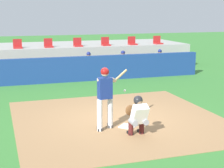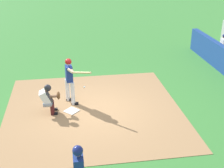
{
  "view_description": "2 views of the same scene",
  "coord_description": "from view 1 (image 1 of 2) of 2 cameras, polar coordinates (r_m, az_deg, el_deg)",
  "views": [
    {
      "loc": [
        -3.54,
        -10.21,
        3.35
      ],
      "look_at": [
        0.0,
        0.7,
        1.0
      ],
      "focal_mm": 57.49,
      "sensor_mm": 36.0,
      "label": 1
    },
    {
      "loc": [
        10.07,
        -0.84,
        5.59
      ],
      "look_at": [
        0.0,
        0.7,
        1.0
      ],
      "focal_mm": 49.76,
      "sensor_mm": 36.0,
      "label": 2
    }
  ],
  "objects": [
    {
      "name": "dugout_player_2",
      "position": [
        18.86,
        1.87,
        3.41
      ],
      "size": [
        0.49,
        0.7,
        1.3
      ],
      "color": "#939399",
      "rests_on": "ground"
    },
    {
      "name": "batter_at_plate",
      "position": [
        10.11,
        -1.03,
        -1.65
      ],
      "size": [
        1.19,
        0.95,
        1.8
      ],
      "color": "silver",
      "rests_on": "ground"
    },
    {
      "name": "stadium_seat_3",
      "position": [
        19.86,
        -10.07,
        6.15
      ],
      "size": [
        0.46,
        0.46,
        0.48
      ],
      "color": "#A51E1E",
      "rests_on": "stands_platform"
    },
    {
      "name": "dugout_player_1",
      "position": [
        18.32,
        -3.62,
        3.15
      ],
      "size": [
        0.49,
        0.7,
        1.3
      ],
      "color": "#939399",
      "rests_on": "ground"
    },
    {
      "name": "stands_platform",
      "position": [
        21.57,
        -8.42,
        4.39
      ],
      "size": [
        15.0,
        4.4,
        1.4
      ],
      "primitive_type": "cube",
      "color": "#9E9E99",
      "rests_on": "ground"
    },
    {
      "name": "home_plate",
      "position": [
        10.59,
        2.52,
        -6.74
      ],
      "size": [
        0.62,
        0.62,
        0.02
      ],
      "primitive_type": "cube",
      "rotation": [
        0.0,
        0.0,
        0.79
      ],
      "color": "white",
      "rests_on": "dirt_infield"
    },
    {
      "name": "catcher_crouched",
      "position": [
        9.72,
        4.09,
        -4.82
      ],
      "size": [
        0.49,
        1.64,
        1.13
      ],
      "color": "gray",
      "rests_on": "ground"
    },
    {
      "name": "stadium_seat_6",
      "position": [
        21.09,
        3.24,
        6.62
      ],
      "size": [
        0.46,
        0.46,
        0.48
      ],
      "color": "#A51E1E",
      "rests_on": "stands_platform"
    },
    {
      "name": "dugout_bench",
      "position": [
        18.33,
        -6.58,
        1.68
      ],
      "size": [
        11.8,
        0.44,
        0.45
      ],
      "primitive_type": "cube",
      "color": "olive",
      "rests_on": "ground"
    },
    {
      "name": "dugout_player_3",
      "position": [
        19.68,
        7.73,
        3.65
      ],
      "size": [
        0.49,
        0.7,
        1.3
      ],
      "color": "#939399",
      "rests_on": "ground"
    },
    {
      "name": "stadium_seat_7",
      "position": [
        21.73,
        7.27,
        6.69
      ],
      "size": [
        0.46,
        0.46,
        0.48
      ],
      "color": "#A51E1E",
      "rests_on": "stands_platform"
    },
    {
      "name": "stadium_seat_5",
      "position": [
        20.56,
        -1.01,
        6.51
      ],
      "size": [
        0.46,
        0.46,
        0.48
      ],
      "color": "#A51E1E",
      "rests_on": "stands_platform"
    },
    {
      "name": "stadium_seat_2",
      "position": [
        19.7,
        -14.77,
        5.91
      ],
      "size": [
        0.46,
        0.46,
        0.48
      ],
      "color": "#A51E1E",
      "rests_on": "stands_platform"
    },
    {
      "name": "dirt_infield",
      "position": [
        11.31,
        1.1,
        -5.62
      ],
      "size": [
        6.4,
        6.4,
        0.01
      ],
      "primitive_type": "cube",
      "color": "#9E754C",
      "rests_on": "ground"
    },
    {
      "name": "ground_plane",
      "position": [
        11.31,
        1.1,
        -5.65
      ],
      "size": [
        80.0,
        80.0,
        0.0
      ],
      "primitive_type": "plane",
      "color": "#387A33"
    },
    {
      "name": "stadium_seat_4",
      "position": [
        20.15,
        -5.46,
        6.35
      ],
      "size": [
        0.46,
        0.46,
        0.48
      ],
      "color": "#A51E1E",
      "rests_on": "stands_platform"
    },
    {
      "name": "dugout_wall",
      "position": [
        17.3,
        -5.94,
        2.37
      ],
      "size": [
        13.0,
        0.3,
        1.2
      ],
      "primitive_type": "cube",
      "color": "navy",
      "rests_on": "ground"
    }
  ]
}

